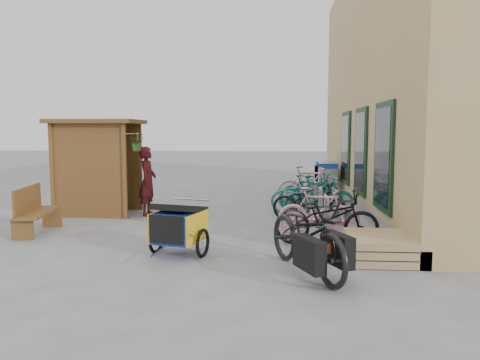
# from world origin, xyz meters

# --- Properties ---
(ground) EXTENTS (80.00, 80.00, 0.00)m
(ground) POSITION_xyz_m (0.00, 0.00, 0.00)
(ground) COLOR #979799
(building) EXTENTS (6.07, 13.00, 7.00)m
(building) POSITION_xyz_m (6.49, 4.50, 3.49)
(building) COLOR tan
(building) RESTS_ON ground
(kiosk) EXTENTS (2.49, 1.65, 2.40)m
(kiosk) POSITION_xyz_m (-3.28, 2.47, 1.55)
(kiosk) COLOR brown
(kiosk) RESTS_ON ground
(bike_rack) EXTENTS (0.05, 5.35, 0.86)m
(bike_rack) POSITION_xyz_m (2.30, 2.40, 0.52)
(bike_rack) COLOR #A5A8AD
(bike_rack) RESTS_ON ground
(pallet_stack) EXTENTS (1.00, 1.20, 0.40)m
(pallet_stack) POSITION_xyz_m (3.00, -1.40, 0.21)
(pallet_stack) COLOR tan
(pallet_stack) RESTS_ON ground
(bench) EXTENTS (0.72, 1.59, 0.97)m
(bench) POSITION_xyz_m (-3.68, 0.13, 0.50)
(bench) COLOR brown
(bench) RESTS_ON ground
(shopping_carts) EXTENTS (0.62, 2.09, 1.11)m
(shopping_carts) POSITION_xyz_m (3.00, 6.84, 0.65)
(shopping_carts) COLOR silver
(shopping_carts) RESTS_ON ground
(child_trailer) EXTENTS (1.04, 1.63, 0.94)m
(child_trailer) POSITION_xyz_m (-0.34, -1.32, 0.52)
(child_trailer) COLOR #1C3A9C
(child_trailer) RESTS_ON ground
(cargo_bike) EXTENTS (1.63, 2.38, 1.18)m
(cargo_bike) POSITION_xyz_m (1.78, -2.24, 0.58)
(cargo_bike) COLOR black
(cargo_bike) RESTS_ON ground
(person_kiosk) EXTENTS (0.42, 0.63, 1.73)m
(person_kiosk) POSITION_xyz_m (-1.88, 2.36, 0.86)
(person_kiosk) COLOR maroon
(person_kiosk) RESTS_ON ground
(bike_0) EXTENTS (1.93, 0.71, 1.01)m
(bike_0) POSITION_xyz_m (2.26, -0.42, 0.50)
(bike_0) COLOR black
(bike_0) RESTS_ON ground
(bike_1) EXTENTS (1.68, 0.67, 0.98)m
(bike_1) POSITION_xyz_m (2.17, 0.35, 0.49)
(bike_1) COLOR #F69FBE
(bike_1) RESTS_ON ground
(bike_2) EXTENTS (1.89, 1.18, 0.94)m
(bike_2) POSITION_xyz_m (2.10, 1.72, 0.47)
(bike_2) COLOR black
(bike_2) RESTS_ON ground
(bike_3) EXTENTS (1.85, 0.88, 1.07)m
(bike_3) POSITION_xyz_m (2.35, 2.08, 0.54)
(bike_3) COLOR #1A6963
(bike_3) RESTS_ON ground
(bike_4) EXTENTS (1.93, 0.95, 0.97)m
(bike_4) POSITION_xyz_m (2.11, 2.71, 0.49)
(bike_4) COLOR #1A6963
(bike_4) RESTS_ON ground
(bike_5) EXTENTS (1.69, 0.77, 0.98)m
(bike_5) POSITION_xyz_m (2.19, 3.11, 0.49)
(bike_5) COLOR #1A6963
(bike_5) RESTS_ON ground
(bike_6) EXTENTS (1.89, 1.14, 0.94)m
(bike_6) POSITION_xyz_m (2.30, 4.19, 0.47)
(bike_6) COLOR #1A6963
(bike_6) RESTS_ON ground
(bike_7) EXTENTS (1.90, 0.75, 1.11)m
(bike_7) POSITION_xyz_m (2.27, 4.50, 0.56)
(bike_7) COLOR #F69FBE
(bike_7) RESTS_ON ground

